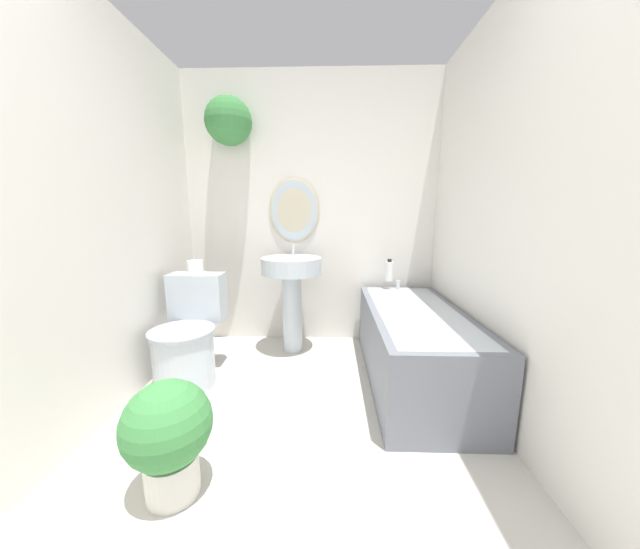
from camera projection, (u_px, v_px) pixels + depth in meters
name	position (u px, v px, depth m)	size (l,w,h in m)	color
wall_back	(300.00, 200.00, 2.89)	(2.36, 0.39, 2.40)	silver
wall_left	(79.00, 212.00, 1.68)	(0.06, 2.68, 2.40)	silver
wall_right	(524.00, 211.00, 1.61)	(0.06, 2.68, 2.40)	silver
toilet	(188.00, 339.00, 2.29)	(0.44, 0.61, 0.74)	silver
pedestal_sink	(292.00, 282.00, 2.73)	(0.51, 0.51, 0.93)	silver
bathtub	(415.00, 344.00, 2.28)	(0.64, 1.46, 0.60)	slate
shampoo_bottle	(389.00, 271.00, 2.83)	(0.07, 0.07, 0.19)	white
potted_plant	(168.00, 432.00, 1.33)	(0.36, 0.36, 0.51)	silver
bath_mat	(281.00, 391.00, 2.17)	(0.61, 0.35, 0.02)	silver
toilet_paper_roll	(195.00, 267.00, 2.41)	(0.11, 0.11, 0.10)	white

